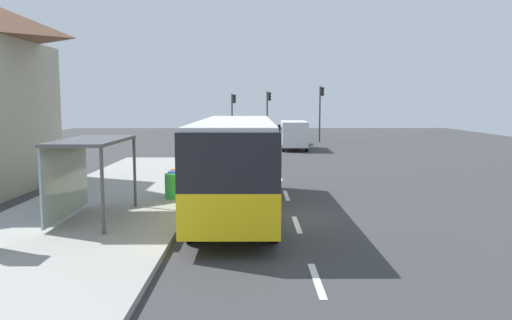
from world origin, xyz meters
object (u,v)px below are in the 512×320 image
object	(u,v)px
traffic_light_near_side	(321,105)
traffic_light_median	(268,108)
sedan_near	(285,131)
recycling_bin_blue	(175,183)
traffic_light_far_side	(233,110)
bus_shelter	(82,158)
bus	(236,160)
recycling_bin_green	(172,186)
sedan_far	(290,136)
white_van	(294,133)
recycling_bin_orange	(177,180)

from	to	relation	value
traffic_light_near_side	traffic_light_median	size ratio (longest dim) A/B	1.09
sedan_near	recycling_bin_blue	world-z (taller)	sedan_near
traffic_light_near_side	traffic_light_far_side	distance (m)	8.64
traffic_light_near_side	bus_shelter	size ratio (longest dim) A/B	1.35
sedan_near	bus_shelter	distance (m)	39.01
traffic_light_far_side	sedan_near	bearing A→B (deg)	30.90
bus_shelter	traffic_light_far_side	bearing A→B (deg)	84.55
traffic_light_median	bus	bearing A→B (deg)	-93.57
recycling_bin_green	bus_shelter	size ratio (longest dim) A/B	0.24
recycling_bin_blue	bus_shelter	xyz separation A→B (m)	(-2.21, -4.06, 1.44)
bus	sedan_far	bearing A→B (deg)	82.14
recycling_bin_blue	bus_shelter	bearing A→B (deg)	-118.61
white_van	bus_shelter	xyz separation A→B (m)	(-8.61, -25.54, 0.75)
recycling_bin_blue	traffic_light_near_side	size ratio (longest dim) A/B	0.18
recycling_bin_green	white_van	bearing A→B (deg)	73.91
bus	recycling_bin_blue	size ratio (longest dim) A/B	11.60
recycling_bin_green	recycling_bin_orange	world-z (taller)	same
sedan_far	traffic_light_near_side	distance (m)	5.30
white_van	traffic_light_far_side	bearing A→B (deg)	119.86
sedan_far	bus_shelter	bearing A→B (deg)	-105.82
bus_shelter	bus	bearing A→B (deg)	19.77
sedan_near	bus_shelter	bearing A→B (deg)	-102.91
recycling_bin_orange	bus_shelter	world-z (taller)	bus_shelter
bus	sedan_far	size ratio (longest dim) A/B	2.46
traffic_light_near_side	recycling_bin_orange	bearing A→B (deg)	-108.36
sedan_near	recycling_bin_orange	distance (m)	33.87
sedan_far	traffic_light_median	bearing A→B (deg)	111.60
recycling_bin_orange	traffic_light_near_side	world-z (taller)	traffic_light_near_side
sedan_near	recycling_bin_orange	world-z (taller)	sedan_near
recycling_bin_green	sedan_far	bearing A→B (deg)	76.65
bus	recycling_bin_orange	xyz separation A→B (m)	(-2.49, 3.07, -1.19)
white_van	recycling_bin_orange	world-z (taller)	white_van
white_van	recycling_bin_orange	bearing A→B (deg)	-107.11
recycling_bin_blue	traffic_light_near_side	xyz separation A→B (m)	(9.70, 29.91, 2.90)
white_van	traffic_light_median	distance (m)	10.37
sedan_far	recycling_bin_blue	world-z (taller)	sedan_far
recycling_bin_blue	traffic_light_far_side	size ratio (longest dim) A/B	0.20
recycling_bin_orange	bus_shelter	size ratio (longest dim) A/B	0.24
bus	recycling_bin_blue	distance (m)	3.63
recycling_bin_orange	traffic_light_median	distance (m)	31.27
recycling_bin_green	bus_shelter	bearing A→B (deg)	-123.39
recycling_bin_orange	traffic_light_near_side	xyz separation A→B (m)	(9.70, 29.21, 2.90)
traffic_light_median	bus_shelter	xyz separation A→B (m)	(-6.81, -35.57, -1.18)
white_van	bus	bearing A→B (deg)	-99.31
traffic_light_far_side	bus_shelter	distance (m)	34.94
bus	recycling_bin_green	distance (m)	3.22
recycling_bin_blue	recycling_bin_orange	size ratio (longest dim) A/B	1.00
sedan_far	traffic_light_near_side	world-z (taller)	traffic_light_near_side
bus	sedan_near	xyz separation A→B (m)	(4.01, 36.31, -1.05)
white_van	recycling_bin_green	distance (m)	23.10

